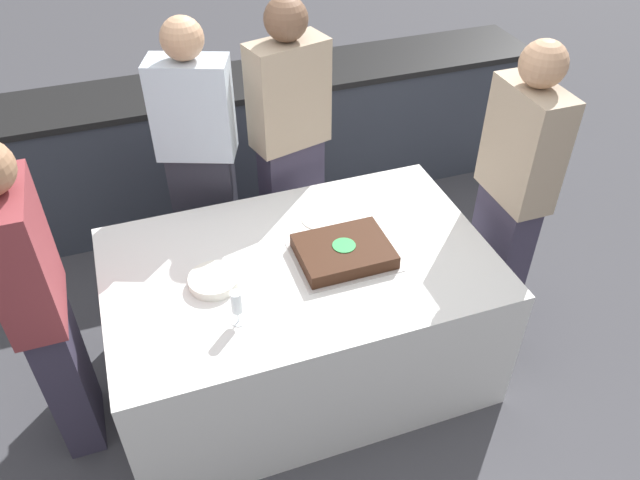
# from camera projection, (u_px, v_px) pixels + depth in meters

# --- Properties ---
(ground_plane) EXTENTS (14.00, 14.00, 0.00)m
(ground_plane) POSITION_uv_depth(u_px,v_px,m) (302.00, 365.00, 3.38)
(ground_plane) COLOR #424247
(back_counter) EXTENTS (4.40, 0.58, 0.92)m
(back_counter) POSITION_uv_depth(u_px,v_px,m) (227.00, 144.00, 4.29)
(back_counter) COLOR #333842
(back_counter) RESTS_ON ground_plane
(dining_table) EXTENTS (1.80, 1.14, 0.75)m
(dining_table) POSITION_uv_depth(u_px,v_px,m) (301.00, 317.00, 3.14)
(dining_table) COLOR silver
(dining_table) RESTS_ON ground_plane
(cake) EXTENTS (0.46, 0.37, 0.08)m
(cake) POSITION_uv_depth(u_px,v_px,m) (344.00, 252.00, 2.90)
(cake) COLOR #B7B2AD
(cake) RESTS_ON dining_table
(plate_stack) EXTENTS (0.23, 0.23, 0.04)m
(plate_stack) POSITION_uv_depth(u_px,v_px,m) (214.00, 281.00, 2.77)
(plate_stack) COLOR white
(plate_stack) RESTS_ON dining_table
(wine_glass) EXTENTS (0.06, 0.06, 0.17)m
(wine_glass) POSITION_uv_depth(u_px,v_px,m) (237.00, 303.00, 2.54)
(wine_glass) COLOR white
(wine_glass) RESTS_ON dining_table
(side_plate_near_cake) EXTENTS (0.21, 0.21, 0.00)m
(side_plate_near_cake) POSITION_uv_depth(u_px,v_px,m) (321.00, 218.00, 3.16)
(side_plate_near_cake) COLOR white
(side_plate_near_cake) RESTS_ON dining_table
(person_cutting_cake) EXTENTS (0.45, 0.30, 1.70)m
(person_cutting_cake) POSITION_uv_depth(u_px,v_px,m) (290.00, 146.00, 3.45)
(person_cutting_cake) COLOR #383347
(person_cutting_cake) RESTS_ON ground_plane
(person_seated_left) EXTENTS (0.21, 0.42, 1.61)m
(person_seated_left) POSITION_uv_depth(u_px,v_px,m) (40.00, 306.00, 2.57)
(person_seated_left) COLOR #383347
(person_seated_left) RESTS_ON ground_plane
(person_seated_right) EXTENTS (0.21, 0.41, 1.67)m
(person_seated_right) POSITION_uv_depth(u_px,v_px,m) (512.00, 196.00, 3.12)
(person_seated_right) COLOR #383347
(person_seated_right) RESTS_ON ground_plane
(person_standing_back) EXTENTS (0.44, 0.33, 1.67)m
(person_standing_back) POSITION_uv_depth(u_px,v_px,m) (200.00, 166.00, 3.33)
(person_standing_back) COLOR #282833
(person_standing_back) RESTS_ON ground_plane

